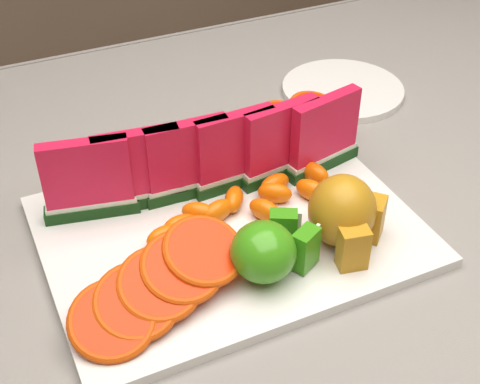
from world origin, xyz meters
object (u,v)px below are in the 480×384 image
apple_cluster (269,249)px  side_plate (343,90)px  platter (230,231)px  pear_cluster (345,213)px

apple_cluster → side_plate: size_ratio=0.42×
platter → side_plate: bearing=37.7°
platter → side_plate: 0.36m
platter → pear_cluster: (0.10, -0.07, 0.04)m
pear_cluster → apple_cluster: bearing=-173.6°
side_plate → platter: bearing=-142.3°
platter → apple_cluster: size_ratio=4.07×
pear_cluster → side_plate: 0.35m
apple_cluster → pear_cluster: size_ratio=1.05×
apple_cluster → pear_cluster: 0.09m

